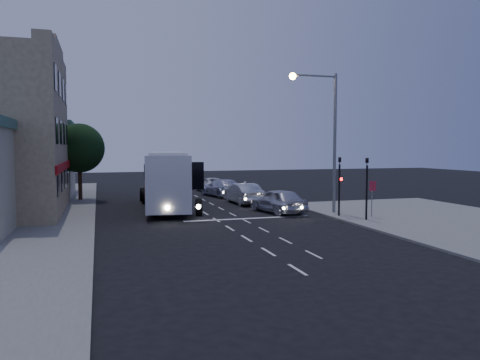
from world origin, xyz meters
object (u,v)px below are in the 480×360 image
object	(u,v)px
car_sedan_b	(222,188)
car_sedan_c	(211,185)
tour_bus	(167,178)
regulatory_sign	(372,193)
car_suv	(278,201)
street_tree	(79,146)
traffic_signal_main	(340,179)
traffic_signal_side	(367,181)
streetlight	(326,126)
car_sedan_a	(243,193)

from	to	relation	value
car_sedan_b	car_sedan_c	bearing A→B (deg)	-103.08
tour_bus	regulatory_sign	size ratio (longest dim) A/B	6.11
car_suv	street_tree	xyz separation A→B (m)	(-12.90, 11.22, 3.68)
traffic_signal_main	traffic_signal_side	world-z (taller)	same
car_suv	car_sedan_b	world-z (taller)	car_suv
car_sedan_c	street_tree	xyz separation A→B (m)	(-12.08, -4.62, 3.80)
tour_bus	car_suv	size ratio (longest dim) A/B	2.79
car_sedan_b	streetlight	xyz separation A→B (m)	(3.58, -12.81, 4.95)
car_sedan_c	traffic_signal_main	xyz separation A→B (m)	(3.73, -18.86, 1.72)
car_sedan_a	traffic_signal_main	xyz separation A→B (m)	(3.61, -8.59, 1.62)
car_sedan_a	car_sedan_c	distance (m)	10.28
street_tree	tour_bus	bearing A→B (deg)	-44.91
regulatory_sign	street_tree	distance (m)	23.40
car_suv	streetlight	distance (m)	5.81
traffic_signal_side	streetlight	bearing A→B (deg)	105.70
tour_bus	traffic_signal_main	xyz separation A→B (m)	(9.58, -8.04, 0.23)
car_sedan_a	car_sedan_b	bearing A→B (deg)	-91.14
car_suv	traffic_signal_side	size ratio (longest dim) A/B	1.17
traffic_signal_main	street_tree	world-z (taller)	street_tree
tour_bus	streetlight	bearing A→B (deg)	-28.09
tour_bus	street_tree	size ratio (longest dim) A/B	2.17
tour_bus	car_sedan_b	bearing A→B (deg)	54.39
street_tree	car_sedan_a	bearing A→B (deg)	-24.89
car_sedan_a	car_sedan_b	world-z (taller)	car_sedan_a
traffic_signal_main	car_suv	bearing A→B (deg)	133.92
regulatory_sign	car_suv	bearing A→B (deg)	138.79
tour_bus	traffic_signal_side	bearing A→B (deg)	-36.98
car_sedan_c	regulatory_sign	bearing A→B (deg)	102.45
car_sedan_c	street_tree	world-z (taller)	street_tree
streetlight	street_tree	distance (m)	20.19
car_sedan_c	street_tree	bearing A→B (deg)	18.09
car_sedan_a	traffic_signal_main	distance (m)	9.46
car_sedan_c	traffic_signal_main	world-z (taller)	traffic_signal_main
car_sedan_c	streetlight	xyz separation A→B (m)	(3.47, -17.44, 5.04)
tour_bus	car_sedan_c	size ratio (longest dim) A/B	2.68
streetlight	car_sedan_c	bearing A→B (deg)	101.25
car_suv	traffic_signal_main	xyz separation A→B (m)	(2.91, -3.02, 1.60)
traffic_signal_side	regulatory_sign	xyz separation A→B (m)	(1.00, 0.96, -0.82)
tour_bus	regulatory_sign	xyz separation A→B (m)	(11.28, -9.06, -0.59)
car_sedan_c	traffic_signal_side	world-z (taller)	traffic_signal_side
tour_bus	car_sedan_c	distance (m)	12.39
car_suv	car_sedan_a	bearing A→B (deg)	-94.83
car_sedan_c	regulatory_sign	size ratio (longest dim) A/B	2.28
car_suv	tour_bus	bearing A→B (deg)	-49.00
car_sedan_c	car_sedan_a	bearing A→B (deg)	87.80
traffic_signal_main	tour_bus	bearing A→B (deg)	140.00
tour_bus	streetlight	xyz separation A→B (m)	(9.33, -6.62, 3.55)
car_suv	traffic_signal_side	distance (m)	6.37
car_sedan_a	traffic_signal_side	bearing A→B (deg)	108.84
regulatory_sign	street_tree	bearing A→B (deg)	138.92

